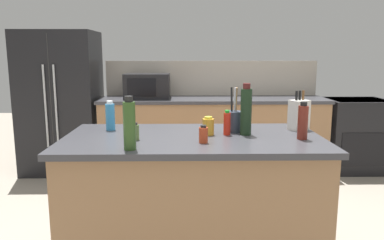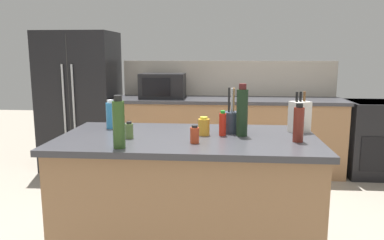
% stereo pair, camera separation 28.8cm
% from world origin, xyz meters
% --- Properties ---
extents(back_counter_run, '(2.84, 0.66, 0.94)m').
position_xyz_m(back_counter_run, '(0.30, 2.20, 0.47)').
color(back_counter_run, '#936B47').
rests_on(back_counter_run, ground_plane).
extents(wall_backsplash, '(2.80, 0.03, 0.46)m').
position_xyz_m(wall_backsplash, '(0.30, 2.52, 1.17)').
color(wall_backsplash, '#B2A899').
rests_on(wall_backsplash, back_counter_run).
extents(kitchen_island, '(1.75, 0.92, 0.94)m').
position_xyz_m(kitchen_island, '(0.00, 0.00, 0.47)').
color(kitchen_island, '#936B47').
rests_on(kitchen_island, ground_plane).
extents(refrigerator, '(0.93, 0.75, 1.77)m').
position_xyz_m(refrigerator, '(-1.63, 2.25, 0.88)').
color(refrigerator, black).
rests_on(refrigerator, ground_plane).
extents(range_oven, '(0.76, 0.65, 0.92)m').
position_xyz_m(range_oven, '(2.14, 2.20, 0.47)').
color(range_oven, black).
rests_on(range_oven, ground_plane).
extents(microwave, '(0.56, 0.39, 0.31)m').
position_xyz_m(microwave, '(-0.53, 2.20, 1.09)').
color(microwave, black).
rests_on(microwave, back_counter_run).
extents(knife_block, '(0.16, 0.15, 0.29)m').
position_xyz_m(knife_block, '(0.78, 0.21, 1.05)').
color(knife_block, beige).
rests_on(knife_block, kitchen_island).
extents(utensil_crock, '(0.12, 0.12, 0.32)m').
position_xyz_m(utensil_crock, '(0.30, 0.14, 1.02)').
color(utensil_crock, '#333D4C').
rests_on(utensil_crock, kitchen_island).
extents(honey_jar, '(0.08, 0.08, 0.13)m').
position_xyz_m(honey_jar, '(0.11, 0.05, 1.00)').
color(honey_jar, gold).
rests_on(honey_jar, kitchen_island).
extents(vinegar_bottle, '(0.07, 0.07, 0.25)m').
position_xyz_m(vinegar_bottle, '(0.72, -0.10, 1.06)').
color(vinegar_bottle, maroon).
rests_on(vinegar_bottle, kitchen_island).
extents(dish_soap_bottle, '(0.07, 0.07, 0.22)m').
position_xyz_m(dish_soap_bottle, '(-0.60, 0.22, 1.04)').
color(dish_soap_bottle, '#3384BC').
rests_on(dish_soap_bottle, kitchen_island).
extents(hot_sauce_bottle, '(0.05, 0.05, 0.17)m').
position_xyz_m(hot_sauce_bottle, '(0.24, 0.04, 1.02)').
color(hot_sauce_bottle, red).
rests_on(hot_sauce_bottle, kitchen_island).
extents(spice_jar_oregano, '(0.05, 0.05, 0.11)m').
position_xyz_m(spice_jar_oregano, '(-0.38, -0.10, 0.99)').
color(spice_jar_oregano, '#567038').
rests_on(spice_jar_oregano, kitchen_island).
extents(spice_jar_paprika, '(0.06, 0.06, 0.11)m').
position_xyz_m(spice_jar_paprika, '(0.06, -0.19, 0.99)').
color(spice_jar_paprika, '#B73D1E').
rests_on(spice_jar_paprika, kitchen_island).
extents(olive_oil_bottle, '(0.07, 0.07, 0.32)m').
position_xyz_m(olive_oil_bottle, '(-0.37, -0.35, 1.09)').
color(olive_oil_bottle, '#2D4C1E').
rests_on(olive_oil_bottle, kitchen_island).
extents(wine_bottle, '(0.08, 0.08, 0.36)m').
position_xyz_m(wine_bottle, '(0.37, 0.05, 1.11)').
color(wine_bottle, black).
rests_on(wine_bottle, kitchen_island).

